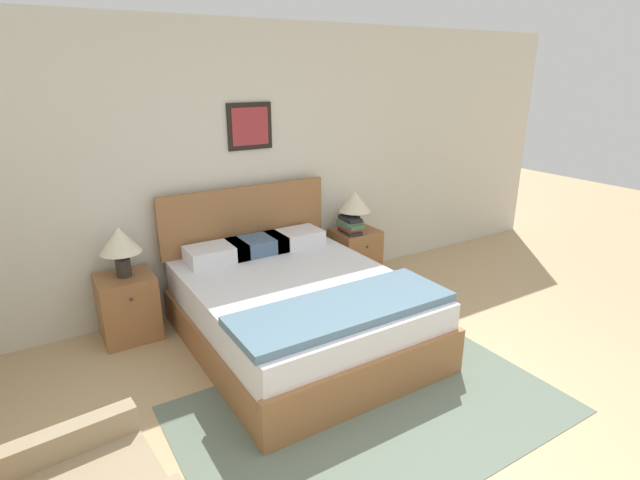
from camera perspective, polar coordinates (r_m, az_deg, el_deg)
wall_back at (r=4.86m, az=-7.19°, el=8.46°), size 7.91×0.09×2.60m
area_rug_main at (r=3.57m, az=6.09°, el=-18.67°), size 2.53×1.63×0.01m
bed at (r=4.16m, az=-2.69°, el=-7.67°), size 1.65×2.06×1.14m
nightstand_near_window at (r=4.53m, az=-21.09°, el=-7.16°), size 0.45×0.43×0.56m
nightstand_by_door at (r=5.38m, az=4.02°, el=-1.71°), size 0.45×0.43×0.56m
table_lamp_near_window at (r=4.32m, az=-21.90°, el=-0.25°), size 0.33×0.33×0.42m
table_lamp_by_door at (r=5.20m, az=4.02°, el=4.21°), size 0.33×0.33×0.42m
book_thick_bottom at (r=5.19m, az=3.44°, el=1.01°), size 0.19×0.30×0.03m
book_hardcover_middle at (r=5.18m, az=3.45°, el=1.35°), size 0.15×0.23×0.03m
book_novel_upper at (r=5.17m, az=3.46°, el=1.75°), size 0.19×0.28×0.04m
book_slim_near_top at (r=5.16m, az=3.46°, el=2.12°), size 0.21×0.23×0.03m
book_paperback_top at (r=5.15m, az=3.47°, el=2.46°), size 0.17×0.28×0.04m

